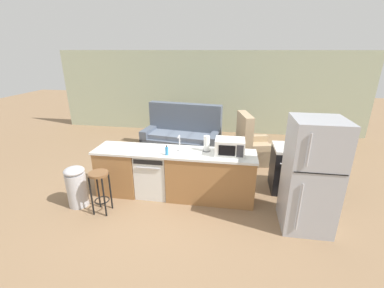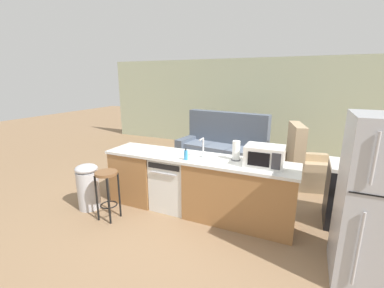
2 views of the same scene
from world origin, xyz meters
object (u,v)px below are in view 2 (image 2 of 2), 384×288
Objects in this scene: bar_stool at (107,185)px; soap_bottle at (186,155)px; microwave at (264,156)px; kettle at (381,164)px; trash_bin at (88,186)px; dishwasher at (173,182)px; stove_range at (357,196)px; refrigerator at (381,203)px; armchair at (304,167)px; couch at (223,150)px; paper_towel_roll at (236,151)px.

soap_bottle is at bearing 27.71° from bar_stool.
soap_bottle is at bearing -169.96° from microwave.
bar_stool is (-2.09, -0.72, -0.50)m from microwave.
kettle is 4.16m from trash_bin.
soap_bottle is (0.32, -0.19, 0.55)m from dishwasher.
stove_range is 1.22× the size of trash_bin.
dishwasher is at bearing 168.07° from refrigerator.
armchair is (-0.69, 2.41, -0.51)m from refrigerator.
couch reaches higher than microwave.
trash_bin is at bearing -164.96° from soap_bottle.
microwave is 2.68m from couch.
armchair is at bearing 120.93° from kettle.
bar_stool is at bearing -160.88° from microwave.
soap_bottle reaches higher than trash_bin.
kettle reaches higher than soap_bottle.
armchair is at bearing -12.59° from couch.
stove_range is at bearing 24.44° from microwave.
microwave reaches higher than dishwasher.
kettle is (0.17, 0.97, 0.12)m from refrigerator.
paper_towel_roll reaches higher than trash_bin.
dishwasher is at bearing -92.77° from couch.
refrigerator reaches higher than stove_range.
dishwasher is 2.86m from kettle.
stove_range reaches higher than trash_bin.
paper_towel_roll is at bearing -164.50° from stove_range.
kettle is (1.79, 0.32, -0.05)m from paper_towel_roll.
paper_towel_roll is at bearing -117.91° from armchair.
bar_stool is 0.56m from trash_bin.
trash_bin is 0.35× the size of couch.
microwave reaches higher than bar_stool.
microwave is 0.68× the size of bar_stool.
dishwasher is 1.14× the size of bar_stool.
refrigerator is 3.46× the size of microwave.
soap_bottle is 0.86× the size of kettle.
stove_range is 1.80× the size of microwave.
bar_stool is at bearing -105.14° from couch.
refrigerator is at bearing -48.43° from couch.
dishwasher is at bearing -168.09° from stove_range.
bar_stool and trash_bin have the same top height.
stove_range is 1.22× the size of bar_stool.
bar_stool is at bearing -133.89° from dishwasher.
stove_range is at bearing -34.48° from couch.
refrigerator is 6.13× the size of paper_towel_roll.
kettle is (2.77, 0.42, 0.56)m from dishwasher.
bar_stool is (-3.30, -0.18, -0.33)m from refrigerator.
couch reaches higher than trash_bin.
microwave is (1.39, -0.00, 0.62)m from dishwasher.
refrigerator is at bearing 0.81° from trash_bin.
bar_stool is at bearing -13.23° from trash_bin.
armchair is (-0.69, 1.31, -0.10)m from stove_range.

